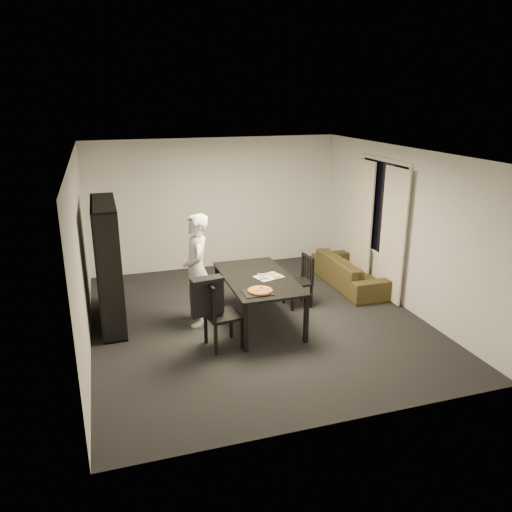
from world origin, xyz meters
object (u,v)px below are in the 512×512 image
object	(u,v)px
bookshelf	(108,264)
person	(197,270)
dining_table	(258,281)
chair_left	(217,310)
chair_right	(302,277)
sofa	(350,271)
baking_tray	(258,292)
pepperoni_pizza	(260,291)

from	to	relation	value
bookshelf	person	bearing A→B (deg)	-19.04
dining_table	bookshelf	bearing A→B (deg)	162.33
chair_left	chair_right	size ratio (longest dim) A/B	1.14
chair_right	person	world-z (taller)	person
chair_left	sofa	xyz separation A→B (m)	(2.89, 1.58, -0.28)
chair_right	person	xyz separation A→B (m)	(-1.79, -0.17, 0.37)
chair_left	baking_tray	distance (m)	0.62
dining_table	chair_right	bearing A→B (deg)	25.07
baking_tray	sofa	size ratio (longest dim) A/B	0.21
dining_table	chair_left	xyz separation A→B (m)	(-0.79, -0.61, -0.12)
bookshelf	pepperoni_pizza	xyz separation A→B (m)	(1.99, -1.27, -0.18)
baking_tray	chair_left	bearing A→B (deg)	-179.05
chair_left	baking_tray	world-z (taller)	chair_left
baking_tray	sofa	xyz separation A→B (m)	(2.30, 1.57, -0.47)
bookshelf	dining_table	bearing A→B (deg)	-17.67
sofa	bookshelf	bearing A→B (deg)	93.91
dining_table	chair_right	world-z (taller)	chair_right
chair_left	pepperoni_pizza	xyz separation A→B (m)	(0.63, 0.02, 0.21)
baking_tray	pepperoni_pizza	size ratio (longest dim) A/B	1.14
bookshelf	dining_table	xyz separation A→B (m)	(2.15, -0.68, -0.27)
dining_table	chair_right	xyz separation A→B (m)	(0.90, 0.42, -0.19)
pepperoni_pizza	bookshelf	bearing A→B (deg)	147.46
sofa	chair_left	bearing A→B (deg)	118.75
person	sofa	size ratio (longest dim) A/B	0.91
person	pepperoni_pizza	size ratio (longest dim) A/B	4.93
person	pepperoni_pizza	bearing A→B (deg)	47.52
chair_right	sofa	bearing A→B (deg)	109.95
sofa	baking_tray	bearing A→B (deg)	124.42
chair_left	person	world-z (taller)	person
person	pepperoni_pizza	world-z (taller)	person
person	sofa	distance (m)	3.13
pepperoni_pizza	sofa	distance (m)	2.79
bookshelf	person	distance (m)	1.34
pepperoni_pizza	chair_left	bearing A→B (deg)	-178.08
chair_right	baking_tray	distance (m)	1.53
pepperoni_pizza	sofa	xyz separation A→B (m)	(2.25, 1.56, -0.49)
person	baking_tray	size ratio (longest dim) A/B	4.32
dining_table	baking_tray	xyz separation A→B (m)	(-0.20, -0.60, 0.07)
dining_table	person	distance (m)	0.94
sofa	dining_table	bearing A→B (deg)	114.93
chair_right	baking_tray	bearing A→B (deg)	-52.07
chair_right	sofa	xyz separation A→B (m)	(1.19, 0.55, -0.22)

